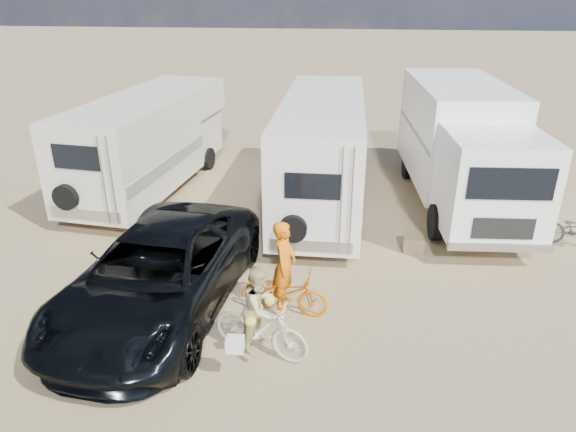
# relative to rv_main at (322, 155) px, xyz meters

# --- Properties ---
(ground) EXTENTS (140.00, 140.00, 0.00)m
(ground) POSITION_rel_rv_main_xyz_m (-0.34, -6.73, -1.57)
(ground) COLOR #9C845D
(ground) RESTS_ON ground
(rv_main) EXTENTS (2.25, 7.70, 3.15)m
(rv_main) POSITION_rel_rv_main_xyz_m (0.00, 0.00, 0.00)
(rv_main) COLOR white
(rv_main) RESTS_ON ground
(rv_left) EXTENTS (3.18, 7.58, 2.94)m
(rv_left) POSITION_rel_rv_main_xyz_m (-5.43, 0.84, -0.10)
(rv_left) COLOR #EAE9CB
(rv_left) RESTS_ON ground
(box_truck) EXTENTS (2.92, 7.90, 3.41)m
(box_truck) POSITION_rel_rv_main_xyz_m (4.02, 0.51, 0.13)
(box_truck) COLOR white
(box_truck) RESTS_ON ground
(dark_suv) EXTENTS (3.35, 6.25, 1.67)m
(dark_suv) POSITION_rel_rv_main_xyz_m (-2.91, -5.73, -0.74)
(dark_suv) COLOR black
(dark_suv) RESTS_ON ground
(bike_man) EXTENTS (1.84, 0.86, 0.93)m
(bike_man) POSITION_rel_rv_main_xyz_m (-0.43, -5.57, -1.11)
(bike_man) COLOR #C16100
(bike_man) RESTS_ON ground
(bike_woman) EXTENTS (1.92, 1.10, 1.12)m
(bike_woman) POSITION_rel_rv_main_xyz_m (-0.69, -6.91, -1.02)
(bike_woman) COLOR #B7C1A7
(bike_woman) RESTS_ON ground
(rider_man) EXTENTS (0.53, 0.72, 1.82)m
(rider_man) POSITION_rel_rv_main_xyz_m (-0.43, -5.57, -0.67)
(rider_man) COLOR orange
(rider_man) RESTS_ON ground
(rider_woman) EXTENTS (0.82, 0.92, 1.59)m
(rider_woman) POSITION_rel_rv_main_xyz_m (-0.69, -6.91, -0.78)
(rider_woman) COLOR tan
(rider_woman) RESTS_ON ground
(cooler) EXTENTS (0.63, 0.52, 0.44)m
(cooler) POSITION_rel_rv_main_xyz_m (-2.90, -4.67, -1.36)
(cooler) COLOR navy
(cooler) RESTS_ON ground
(crate) EXTENTS (0.48, 0.48, 0.38)m
(crate) POSITION_rel_rv_main_xyz_m (2.42, -2.58, -1.38)
(crate) COLOR olive
(crate) RESTS_ON ground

